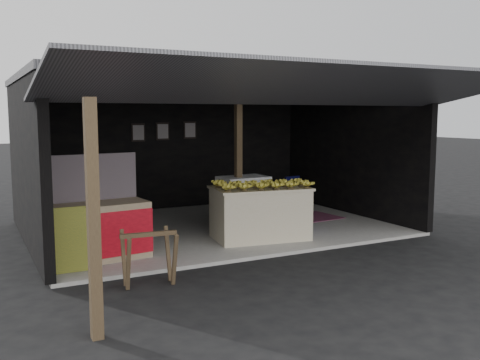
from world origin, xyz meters
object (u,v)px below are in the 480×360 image
sawhorse (149,252)px  neighbor_stall (96,229)px  banana_table (260,213)px  water_barrel (299,218)px  plastic_chair (295,193)px  white_crate (243,203)px

sawhorse → neighbor_stall: bearing=110.1°
banana_table → neighbor_stall: neighbor_stall is taller
neighbor_stall → sawhorse: bearing=-81.9°
water_barrel → plastic_chair: bearing=59.7°
banana_table → water_barrel: 1.06m
sawhorse → water_barrel: (3.62, 1.80, -0.17)m
banana_table → plastic_chair: bearing=49.2°
sawhorse → water_barrel: sawhorse is taller
banana_table → water_barrel: size_ratio=3.76×
white_crate → water_barrel: 1.14m
neighbor_stall → plastic_chair: size_ratio=1.85×
neighbor_stall → water_barrel: 4.02m
plastic_chair → neighbor_stall: bearing=-171.5°
banana_table → sawhorse: 3.05m
white_crate → sawhorse: size_ratio=1.36×
white_crate → neighbor_stall: 3.26m
white_crate → water_barrel: size_ratio=2.12×
neighbor_stall → plastic_chair: bearing=11.9°
banana_table → plastic_chair: 2.28m
banana_table → white_crate: 0.89m
white_crate → plastic_chair: 1.72m
white_crate → water_barrel: white_crate is taller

